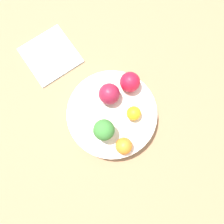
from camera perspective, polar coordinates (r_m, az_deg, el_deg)
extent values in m
plane|color=gray|center=(0.61, 0.00, -1.45)|extent=(6.00, 6.00, 0.00)
cube|color=#936D4C|center=(0.60, 0.00, -1.27)|extent=(1.20, 1.20, 0.02)
cylinder|color=silver|center=(0.57, 0.00, -0.67)|extent=(0.23, 0.23, 0.04)
cylinder|color=#99C17A|center=(0.53, -2.02, -5.13)|extent=(0.02, 0.02, 0.03)
sphere|color=#387A33|center=(0.50, -2.14, -4.69)|extent=(0.05, 0.05, 0.05)
sphere|color=maroon|center=(0.54, -0.99, 4.70)|extent=(0.05, 0.05, 0.05)
sphere|color=#B7142D|center=(0.55, 4.70, 7.80)|extent=(0.05, 0.05, 0.05)
sphere|color=orange|center=(0.54, 5.70, -0.37)|extent=(0.04, 0.04, 0.04)
sphere|color=orange|center=(0.52, 3.11, -8.84)|extent=(0.04, 0.04, 0.04)
cube|color=silver|center=(0.68, -15.78, 14.06)|extent=(0.19, 0.19, 0.01)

